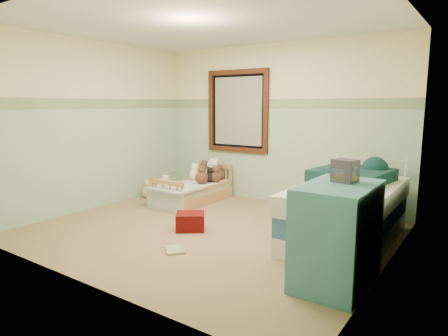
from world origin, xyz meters
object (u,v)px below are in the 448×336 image
Objects in this scene: toddler_bed_frame at (193,196)px; dresser at (337,235)px; twin_bed_frame at (346,232)px; red_pillow at (190,221)px; plush_floor_cream at (166,188)px; floor_book at (175,250)px; plush_floor_tan at (148,192)px.

toddler_bed_frame is 1.48× the size of dresser.
toddler_bed_frame is 2.68m from twin_bed_frame.
toddler_bed_frame is 3.80× the size of red_pillow.
plush_floor_cream is 0.13× the size of twin_bed_frame.
red_pillow is at bearing -158.45° from twin_bed_frame.
toddler_bed_frame is 5.13× the size of floor_book.
plush_floor_tan is 0.24× the size of dresser.
dresser reaches higher than twin_bed_frame.
toddler_bed_frame is at bearing 169.94° from twin_bed_frame.
plush_floor_cream is at bearing 172.90° from toddler_bed_frame.
plush_floor_tan is at bearing -107.26° from plush_floor_cream.
twin_bed_frame reaches higher than plush_floor_tan.
dresser is (3.58, -1.66, 0.33)m from plush_floor_cream.
toddler_bed_frame is 1.46m from red_pillow.
twin_bed_frame reaches higher than red_pillow.
floor_book is at bearing -172.15° from dresser.
toddler_bed_frame is at bearing 163.19° from floor_book.
plush_floor_tan is at bearing 160.09° from dresser.
dresser is at bearing -28.60° from toddler_bed_frame.
plush_floor_cream is 2.68m from floor_book.
plush_floor_cream is at bearing 174.36° from floor_book.
plush_floor_tan is 3.42m from twin_bed_frame.
toddler_bed_frame is 2.18m from floor_book.
red_pillow is at bearing -52.46° from toddler_bed_frame.
red_pillow is (-2.01, 0.42, -0.34)m from dresser.
floor_book is (1.21, -1.81, -0.07)m from toddler_bed_frame.
twin_bed_frame is at bearing 103.20° from dresser.
plush_floor_tan is at bearing -178.69° from floor_book.
dresser is at bearing -11.87° from red_pillow.
plush_floor_cream reaches higher than toddler_bed_frame.
toddler_bed_frame is 0.82m from plush_floor_tan.
red_pillow reaches higher than floor_book.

